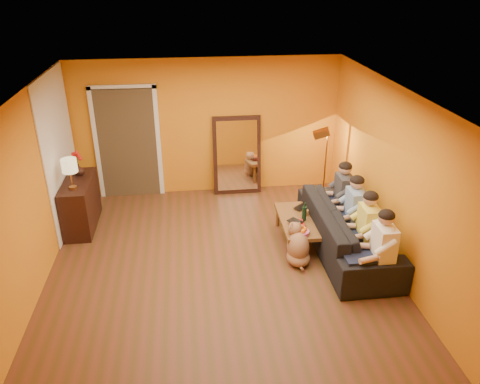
{
  "coord_description": "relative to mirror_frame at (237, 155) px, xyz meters",
  "views": [
    {
      "loc": [
        -0.41,
        -5.75,
        4.04
      ],
      "look_at": [
        0.35,
        0.5,
        1.0
      ],
      "focal_mm": 35.0,
      "sensor_mm": 36.0,
      "label": 1
    }
  ],
  "objects": [
    {
      "name": "book_lower",
      "position": [
        0.59,
        -2.24,
        -0.33
      ],
      "size": [
        0.23,
        0.29,
        0.02
      ],
      "primitive_type": "imported",
      "rotation": [
        0.0,
        0.0,
        0.12
      ],
      "color": "black",
      "rests_on": "coffee_table"
    },
    {
      "name": "person_far_right",
      "position": [
        1.58,
        -1.7,
        -0.15
      ],
      "size": [
        0.7,
        0.44,
        1.22
      ],
      "primitive_type": null,
      "color": "#343439",
      "rests_on": "sofa"
    },
    {
      "name": "person_far_left",
      "position": [
        1.58,
        -3.35,
        -0.15
      ],
      "size": [
        0.7,
        0.44,
        1.22
      ],
      "primitive_type": null,
      "color": "white",
      "rests_on": "sofa"
    },
    {
      "name": "coffee_table",
      "position": [
        0.77,
        -2.04,
        -0.55
      ],
      "size": [
        0.64,
        1.23,
        0.42
      ],
      "primitive_type": null,
      "rotation": [
        0.0,
        0.0,
        -0.02
      ],
      "color": "brown",
      "rests_on": "floor"
    },
    {
      "name": "person_mid_left",
      "position": [
        1.58,
        -2.8,
        -0.15
      ],
      "size": [
        0.7,
        0.44,
        1.22
      ],
      "primitive_type": null,
      "color": "#DFD34A",
      "rests_on": "sofa"
    },
    {
      "name": "dog",
      "position": [
        0.62,
        -2.61,
        -0.44
      ],
      "size": [
        0.39,
        0.57,
        0.64
      ],
      "primitive_type": null,
      "rotation": [
        0.0,
        0.0,
        -0.07
      ],
      "color": "#935E42",
      "rests_on": "floor"
    },
    {
      "name": "mirror_glass",
      "position": [
        0.0,
        -0.04,
        0.0
      ],
      "size": [
        0.78,
        0.21,
        1.35
      ],
      "primitive_type": "cube",
      "rotation": [
        -0.14,
        0.0,
        0.0
      ],
      "color": "white",
      "rests_on": "mirror_frame"
    },
    {
      "name": "door_header",
      "position": [
        -2.05,
        0.08,
        1.36
      ],
      "size": [
        1.22,
        0.06,
        0.08
      ],
      "primitive_type": "cube",
      "color": "white",
      "rests_on": "wall_back"
    },
    {
      "name": "table_lamp",
      "position": [
        -2.79,
        -1.38,
        0.34
      ],
      "size": [
        0.24,
        0.24,
        0.51
      ],
      "primitive_type": null,
      "color": "beige",
      "rests_on": "sideboard"
    },
    {
      "name": "sofa",
      "position": [
        1.45,
        -2.35,
        -0.39
      ],
      "size": [
        2.51,
        0.98,
        0.73
      ],
      "primitive_type": "imported",
      "rotation": [
        0.0,
        0.0,
        1.57
      ],
      "color": "black",
      "rests_on": "floor"
    },
    {
      "name": "laptop",
      "position": [
        0.95,
        -1.69,
        -0.33
      ],
      "size": [
        0.44,
        0.41,
        0.03
      ],
      "primitive_type": "imported",
      "rotation": [
        0.0,
        0.0,
        0.66
      ],
      "color": "black",
      "rests_on": "coffee_table"
    },
    {
      "name": "white_accent",
      "position": [
        -3.04,
        -0.88,
        0.54
      ],
      "size": [
        0.02,
        1.9,
        2.58
      ],
      "primitive_type": "cube",
      "color": "white",
      "rests_on": "wall_left"
    },
    {
      "name": "book_upper",
      "position": [
        0.59,
        -2.25,
        -0.29
      ],
      "size": [
        0.26,
        0.27,
        0.02
      ],
      "primitive_type": "imported",
      "rotation": [
        0.0,
        0.0,
        0.66
      ],
      "color": "black",
      "rests_on": "book_mid"
    },
    {
      "name": "floor_lamp",
      "position": [
        1.55,
        -0.7,
        -0.04
      ],
      "size": [
        0.35,
        0.31,
        1.44
      ],
      "primitive_type": null,
      "rotation": [
        0.0,
        0.0,
        -0.24
      ],
      "color": "#BA7936",
      "rests_on": "floor"
    },
    {
      "name": "door_jamb_right",
      "position": [
        -1.48,
        0.08,
        0.29
      ],
      "size": [
        0.08,
        0.06,
        2.2
      ],
      "primitive_type": "cube",
      "color": "white",
      "rests_on": "wall_back"
    },
    {
      "name": "mirror_frame",
      "position": [
        0.0,
        0.0,
        0.0
      ],
      "size": [
        0.92,
        0.27,
        1.51
      ],
      "primitive_type": "cube",
      "rotation": [
        -0.14,
        0.0,
        0.0
      ],
      "color": "black",
      "rests_on": "floor"
    },
    {
      "name": "wine_bottle",
      "position": [
        0.82,
        -2.09,
        -0.18
      ],
      "size": [
        0.07,
        0.07,
        0.31
      ],
      "primitive_type": "cylinder",
      "color": "black",
      "rests_on": "coffee_table"
    },
    {
      "name": "person_mid_right",
      "position": [
        1.58,
        -2.25,
        -0.15
      ],
      "size": [
        0.7,
        0.44,
        1.22
      ],
      "primitive_type": null,
      "color": "#7C97BF",
      "rests_on": "sofa"
    },
    {
      "name": "fruit_bowl",
      "position": [
        0.67,
        -2.49,
        -0.26
      ],
      "size": [
        0.26,
        0.26,
        0.16
      ],
      "primitive_type": null,
      "color": "#C24488",
      "rests_on": "coffee_table"
    },
    {
      "name": "vase",
      "position": [
        -2.79,
        -0.83,
        0.19
      ],
      "size": [
        0.18,
        0.18,
        0.19
      ],
      "primitive_type": "imported",
      "color": "black",
      "rests_on": "sideboard"
    },
    {
      "name": "tumbler",
      "position": [
        0.89,
        -1.92,
        -0.3
      ],
      "size": [
        0.11,
        0.11,
        0.09
      ],
      "primitive_type": "imported",
      "rotation": [
        0.0,
        0.0,
        -0.09
      ],
      "color": "#B27F3F",
      "rests_on": "coffee_table"
    },
    {
      "name": "book_mid",
      "position": [
        0.6,
        -2.23,
        -0.31
      ],
      "size": [
        0.2,
        0.26,
        0.02
      ],
      "primitive_type": "imported",
      "rotation": [
        0.0,
        0.0,
        -0.06
      ],
      "color": "red",
      "rests_on": "book_lower"
    },
    {
      "name": "doorway_recess",
      "position": [
        -2.05,
        0.2,
        0.29
      ],
      "size": [
        1.06,
        0.3,
        2.1
      ],
      "primitive_type": "cube",
      "color": "#3F2D19",
      "rests_on": "floor"
    },
    {
      "name": "room_shell",
      "position": [
        -0.55,
        -2.26,
        0.54
      ],
      "size": [
        5.0,
        5.5,
        2.6
      ],
      "color": "brown",
      "rests_on": "ground"
    },
    {
      "name": "flowers",
      "position": [
        -2.79,
        -0.83,
        0.43
      ],
      "size": [
        0.17,
        0.17,
        0.45
      ],
      "primitive_type": null,
      "color": "red",
      "rests_on": "vase"
    },
    {
      "name": "door_jamb_left",
      "position": [
        -2.62,
        0.08,
        0.29
      ],
      "size": [
        0.08,
        0.06,
        2.2
      ],
      "primitive_type": "cube",
      "color": "white",
      "rests_on": "wall_back"
    },
    {
      "name": "sideboard",
      "position": [
        -2.79,
        -1.08,
        -0.34
      ],
      "size": [
        0.44,
        1.18,
        0.85
      ],
      "primitive_type": "cube",
      "color": "black",
      "rests_on": "floor"
    }
  ]
}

